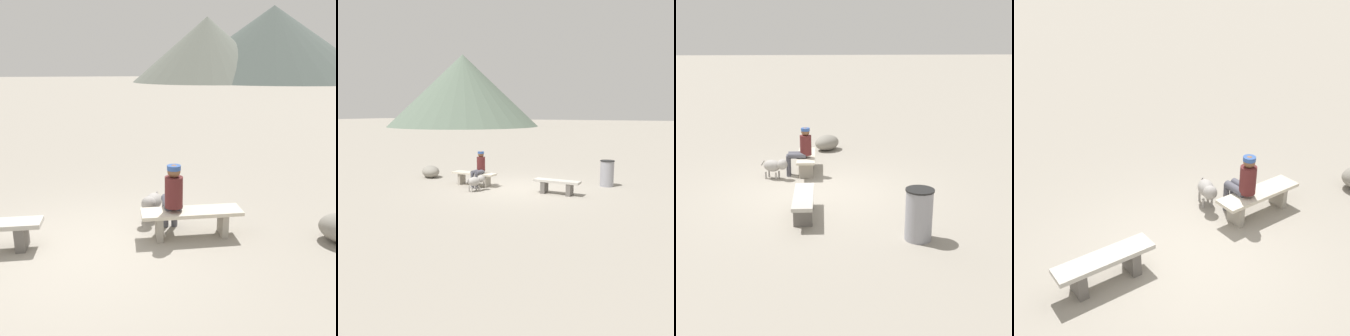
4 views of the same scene
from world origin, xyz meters
TOP-DOWN VIEW (x-y plane):
  - ground at (0.00, 0.00)m, footprint 210.00×210.00m
  - bench_left at (-1.46, 0.26)m, footprint 1.52×0.46m
  - bench_right at (1.67, 0.17)m, footprint 1.68×0.53m
  - seated_person at (1.38, 0.30)m, footprint 0.33×0.66m
  - dog at (1.13, 0.97)m, footprint 0.49×0.70m

SIDE VIEW (x-z plane):
  - ground at x=0.00m, z-range -0.06..0.00m
  - bench_left at x=-1.46m, z-range 0.08..0.54m
  - bench_right at x=1.67m, z-range 0.11..0.58m
  - dog at x=1.13m, z-range 0.09..0.62m
  - seated_person at x=1.38m, z-range 0.09..1.35m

